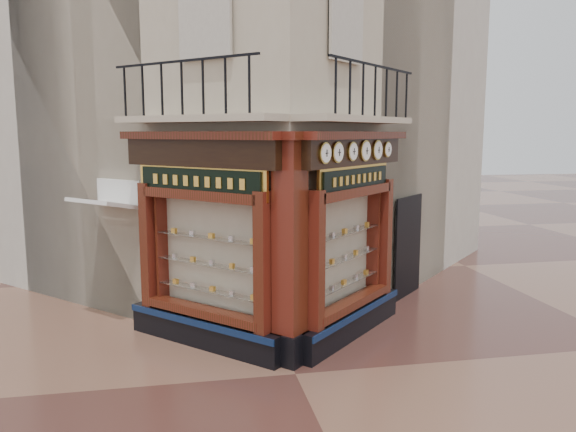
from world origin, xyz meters
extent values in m
plane|color=#482721|center=(0.00, 0.00, 0.00)|extent=(80.00, 80.00, 0.00)
cube|color=#BAAA91|center=(0.00, 6.16, 6.00)|extent=(11.31, 11.31, 12.00)
cube|color=beige|center=(-2.47, 8.63, 5.50)|extent=(11.31, 11.31, 11.00)
cube|color=beige|center=(2.47, 8.63, 5.50)|extent=(11.31, 11.31, 11.00)
cube|color=black|center=(-1.44, 1.54, 0.28)|extent=(2.72, 2.72, 0.55)
cube|color=#0C1D3F|center=(-1.57, 1.41, 0.49)|extent=(2.50, 2.50, 0.12)
cube|color=#38190A|center=(-0.45, 0.55, 1.77)|extent=(0.37, 0.37, 2.45)
cube|color=#38190A|center=(-2.43, 2.53, 1.77)|extent=(0.37, 0.37, 2.45)
cube|color=beige|center=(-1.20, 1.77, 1.75)|extent=(1.80, 1.80, 2.10)
cube|color=black|center=(-1.42, 1.55, 3.60)|extent=(2.69, 2.69, 0.50)
cube|color=#38190A|center=(-1.47, 1.50, 3.91)|extent=(2.86, 2.86, 0.14)
cube|color=black|center=(1.44, 1.54, 0.28)|extent=(2.72, 2.72, 0.55)
cube|color=#0C1D3F|center=(1.57, 1.41, 0.49)|extent=(2.50, 2.50, 0.12)
cube|color=#38190A|center=(0.45, 0.55, 1.77)|extent=(0.37, 0.37, 2.45)
cube|color=#38190A|center=(2.43, 2.53, 1.77)|extent=(0.37, 0.37, 2.45)
cube|color=beige|center=(1.20, 1.77, 1.75)|extent=(1.80, 1.80, 2.10)
cube|color=black|center=(1.42, 1.55, 3.60)|extent=(2.69, 2.69, 0.50)
cube|color=#38190A|center=(1.47, 1.50, 3.91)|extent=(2.86, 2.86, 0.14)
cube|color=black|center=(0.00, 0.50, 0.28)|extent=(0.78, 0.78, 0.55)
cube|color=#38190A|center=(0.00, 0.50, 2.20)|extent=(0.64, 0.64, 3.50)
cube|color=#38190A|center=(0.00, 0.50, 3.91)|extent=(0.85, 0.85, 0.14)
cube|color=#BAAA91|center=(-1.48, 1.49, 4.20)|extent=(2.97, 2.97, 0.12)
cube|color=black|center=(-1.72, 1.26, 5.15)|extent=(2.36, 2.36, 0.04)
cube|color=#BAAA91|center=(1.48, 1.49, 4.20)|extent=(2.97, 2.97, 0.12)
cube|color=black|center=(1.72, 1.26, 5.15)|extent=(2.36, 2.36, 0.04)
cylinder|color=#AF923A|center=(0.59, 0.50, 3.62)|extent=(0.29, 0.29, 0.36)
cylinder|color=white|center=(0.61, 0.48, 3.62)|extent=(0.23, 0.23, 0.31)
cube|color=black|center=(0.62, 0.47, 3.62)|extent=(0.02, 0.02, 0.12)
cube|color=black|center=(0.62, 0.47, 3.62)|extent=(0.07, 0.07, 0.01)
cylinder|color=#AF923A|center=(0.90, 0.80, 3.62)|extent=(0.29, 0.29, 0.37)
cylinder|color=white|center=(0.92, 0.78, 3.62)|extent=(0.24, 0.24, 0.32)
cube|color=black|center=(0.93, 0.77, 3.62)|extent=(0.02, 0.02, 0.12)
cube|color=black|center=(0.93, 0.77, 3.62)|extent=(0.07, 0.07, 0.01)
cylinder|color=#AF923A|center=(1.28, 1.19, 3.62)|extent=(0.28, 0.28, 0.35)
cylinder|color=white|center=(1.30, 1.17, 3.62)|extent=(0.23, 0.23, 0.30)
cube|color=black|center=(1.31, 1.16, 3.62)|extent=(0.02, 0.02, 0.12)
cube|color=black|center=(1.31, 1.16, 3.62)|extent=(0.07, 0.07, 0.01)
cylinder|color=#AF923A|center=(1.65, 1.56, 3.62)|extent=(0.32, 0.32, 0.40)
cylinder|color=white|center=(1.67, 1.53, 3.62)|extent=(0.26, 0.26, 0.34)
cube|color=black|center=(1.68, 1.52, 3.62)|extent=(0.02, 0.02, 0.13)
cube|color=black|center=(1.68, 1.52, 3.62)|extent=(0.08, 0.08, 0.01)
cylinder|color=#AF923A|center=(2.02, 1.93, 3.62)|extent=(0.31, 0.31, 0.39)
cylinder|color=white|center=(2.04, 1.91, 3.62)|extent=(0.25, 0.25, 0.34)
cube|color=black|center=(2.05, 1.89, 3.62)|extent=(0.02, 0.02, 0.13)
cube|color=black|center=(2.05, 1.89, 3.62)|extent=(0.08, 0.08, 0.01)
cylinder|color=#AF923A|center=(2.35, 2.26, 3.62)|extent=(0.26, 0.26, 0.32)
cylinder|color=white|center=(2.38, 2.24, 3.62)|extent=(0.21, 0.21, 0.27)
cube|color=black|center=(2.39, 2.23, 3.62)|extent=(0.02, 0.02, 0.11)
cube|color=black|center=(2.39, 2.23, 3.62)|extent=(0.06, 0.06, 0.01)
cube|color=#EEB346|center=(-1.45, 1.53, 3.10)|extent=(2.19, 2.19, 0.59)
cube|color=black|center=(-1.48, 1.50, 3.10)|extent=(2.04, 2.04, 0.44)
cube|color=#EEB346|center=(1.45, 1.53, 3.10)|extent=(1.94, 1.94, 0.52)
cube|color=black|center=(1.48, 1.50, 3.10)|extent=(1.81, 1.81, 0.39)
camera|label=1|loc=(-1.77, -8.62, 3.96)|focal=35.00mm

